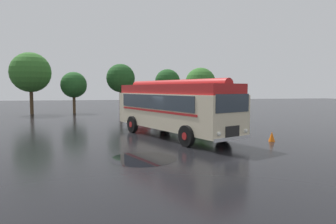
{
  "coord_description": "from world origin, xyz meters",
  "views": [
    {
      "loc": [
        -3.83,
        -17.9,
        2.98
      ],
      "look_at": [
        0.08,
        1.59,
        1.4
      ],
      "focal_mm": 32.0,
      "sensor_mm": 36.0,
      "label": 1
    }
  ],
  "objects": [
    {
      "name": "car_near_left",
      "position": [
        -0.89,
        11.7,
        0.85
      ],
      "size": [
        2.03,
        4.24,
        1.66
      ],
      "color": "maroon",
      "rests_on": "ground"
    },
    {
      "name": "tree_far_right",
      "position": [
        7.74,
        18.81,
        3.7
      ],
      "size": [
        3.88,
        3.88,
        5.6
      ],
      "color": "#4C3823",
      "rests_on": "ground"
    },
    {
      "name": "tree_left_of_centre",
      "position": [
        -7.7,
        19.17,
        3.32
      ],
      "size": [
        3.05,
        3.05,
        4.92
      ],
      "color": "#4C3823",
      "rests_on": "ground"
    },
    {
      "name": "traffic_cone",
      "position": [
        5.17,
        -2.74,
        0.28
      ],
      "size": [
        0.36,
        0.36,
        0.55
      ],
      "primitive_type": "cone",
      "color": "orange",
      "rests_on": "ground"
    },
    {
      "name": "ground_plane",
      "position": [
        0.0,
        0.0,
        0.0
      ],
      "size": [
        120.0,
        120.0,
        0.0
      ],
      "primitive_type": "plane",
      "color": "black"
    },
    {
      "name": "tree_far_left",
      "position": [
        -12.54,
        18.62,
        4.79
      ],
      "size": [
        4.5,
        4.5,
        7.04
      ],
      "color": "#4C3823",
      "rests_on": "ground"
    },
    {
      "name": "vintage_bus",
      "position": [
        0.09,
        0.08,
        1.89
      ],
      "size": [
        6.15,
        10.25,
        3.49
      ],
      "color": "beige",
      "rests_on": "ground"
    },
    {
      "name": "tree_right_of_centre",
      "position": [
        3.57,
        18.85,
        3.74
      ],
      "size": [
        3.14,
        3.14,
        5.36
      ],
      "color": "#4C3823",
      "rests_on": "ground"
    },
    {
      "name": "puddle_patch",
      "position": [
        -2.39,
        -5.47,
        0.0
      ],
      "size": [
        2.82,
        2.82,
        0.01
      ],
      "primitive_type": "cylinder",
      "color": "black",
      "rests_on": "ground"
    },
    {
      "name": "tree_centre",
      "position": [
        -2.21,
        18.78,
        4.12
      ],
      "size": [
        3.42,
        3.42,
        5.91
      ],
      "color": "#4C3823",
      "rests_on": "ground"
    },
    {
      "name": "car_mid_left",
      "position": [
        1.64,
        12.53,
        0.85
      ],
      "size": [
        2.4,
        4.4,
        1.66
      ],
      "color": "silver",
      "rests_on": "ground"
    },
    {
      "name": "car_mid_right",
      "position": [
        4.47,
        11.87,
        0.85
      ],
      "size": [
        2.02,
        4.23,
        1.66
      ],
      "color": "#B7BABF",
      "rests_on": "ground"
    }
  ]
}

